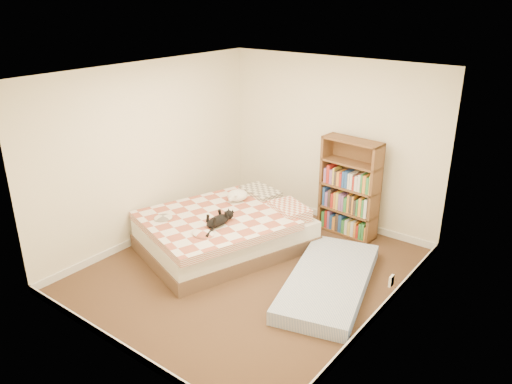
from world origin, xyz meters
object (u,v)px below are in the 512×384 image
Objects in this scene: bed at (227,230)px; floor_mattress at (329,281)px; white_dog at (237,196)px; bookshelf at (349,199)px; black_cat at (220,220)px.

floor_mattress is (1.64, -0.04, -0.18)m from bed.
bookshelf is at bearing 74.40° from white_dog.
bed is 1.65m from floor_mattress.
floor_mattress is 1.93m from white_dog.
black_cat is (-1.47, -0.30, 0.50)m from floor_mattress.
bed is 1.32× the size of floor_mattress.
black_cat is at bearing -45.12° from bed.
white_dog is (-0.17, 0.43, 0.34)m from bed.
floor_mattress is 4.60× the size of white_dog.
floor_mattress is at bearing -65.72° from bookshelf.
bookshelf is 2.01m from black_cat.
bookshelf is at bearing 63.05° from black_cat.
bookshelf is at bearing 71.27° from bed.
black_cat reaches higher than floor_mattress.
bookshelf is at bearing 94.04° from floor_mattress.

